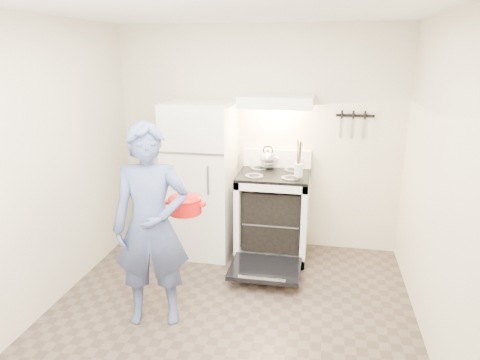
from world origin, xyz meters
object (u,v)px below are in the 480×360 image
at_px(refrigerator, 201,179).
at_px(stove_body, 273,216).
at_px(dutch_oven, 185,206).
at_px(person, 151,227).
at_px(tea_kettle, 268,157).

height_order(refrigerator, stove_body, refrigerator).
distance_m(refrigerator, dutch_oven, 1.10).
bearing_deg(person, tea_kettle, 50.55).
bearing_deg(refrigerator, dutch_oven, -80.92).
xyz_separation_m(stove_body, tea_kettle, (-0.09, 0.18, 0.62)).
xyz_separation_m(tea_kettle, person, (-0.74, -1.58, -0.23)).
xyz_separation_m(refrigerator, tea_kettle, (0.72, 0.20, 0.23)).
relative_size(stove_body, tea_kettle, 3.52).
height_order(stove_body, person, person).
bearing_deg(stove_body, tea_kettle, 117.94).
relative_size(refrigerator, tea_kettle, 6.51).
height_order(tea_kettle, person, person).
xyz_separation_m(refrigerator, person, (-0.02, -1.38, -0.00)).
bearing_deg(tea_kettle, dutch_oven, -112.89).
distance_m(stove_body, dutch_oven, 1.37).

